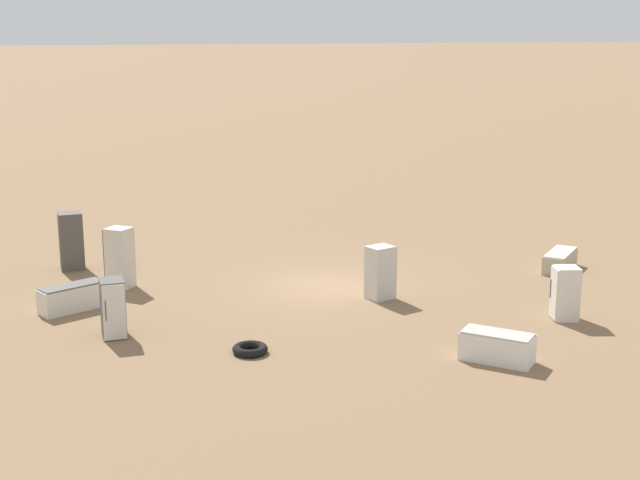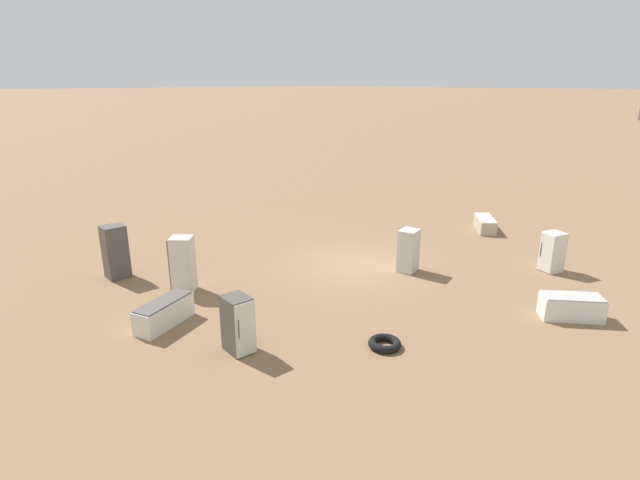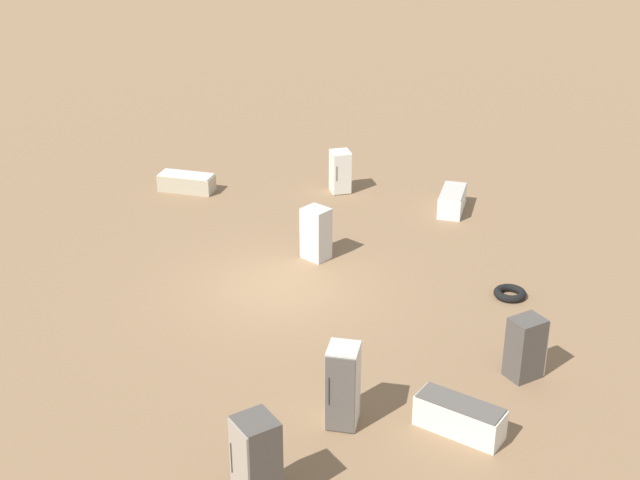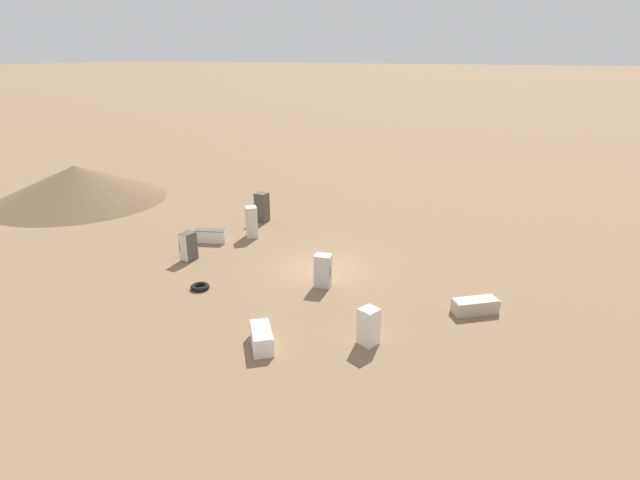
# 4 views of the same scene
# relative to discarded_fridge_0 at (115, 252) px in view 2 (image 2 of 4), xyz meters

# --- Properties ---
(ground_plane) EXTENTS (1000.00, 1000.00, 0.00)m
(ground_plane) POSITION_rel_discarded_fridge_0_xyz_m (6.61, -5.05, -0.92)
(ground_plane) COLOR #846647
(discarded_fridge_0) EXTENTS (0.78, 0.76, 1.85)m
(discarded_fridge_0) POSITION_rel_discarded_fridge_0_xyz_m (0.00, 0.00, 0.00)
(discarded_fridge_0) COLOR #4C4742
(discarded_fridge_0) RESTS_ON ground_plane
(discarded_fridge_1) EXTENTS (1.90, 1.69, 0.60)m
(discarded_fridge_1) POSITION_rel_discarded_fridge_0_xyz_m (14.23, -6.44, -0.63)
(discarded_fridge_1) COLOR #B2A88E
(discarded_fridge_1) RESTS_ON ground_plane
(discarded_fridge_2) EXTENTS (0.84, 0.71, 1.53)m
(discarded_fridge_2) POSITION_rel_discarded_fridge_0_xyz_m (7.52, -6.88, -0.16)
(discarded_fridge_2) COLOR silver
(discarded_fridge_2) RESTS_ON ground_plane
(discarded_fridge_3) EXTENTS (1.93, 1.19, 0.72)m
(discarded_fridge_3) POSITION_rel_discarded_fridge_0_xyz_m (-0.68, -4.44, -0.56)
(discarded_fridge_3) COLOR silver
(discarded_fridge_3) RESTS_ON ground_plane
(discarded_fridge_4) EXTENTS (0.83, 0.81, 1.43)m
(discarded_fridge_4) POSITION_rel_discarded_fridge_0_xyz_m (11.08, -10.54, -0.21)
(discarded_fridge_4) COLOR silver
(discarded_fridge_4) RESTS_ON ground_plane
(discarded_fridge_5) EXTENTS (0.66, 0.82, 1.46)m
(discarded_fridge_5) POSITION_rel_discarded_fridge_0_xyz_m (-0.08, -7.05, -0.19)
(discarded_fridge_5) COLOR #4C4742
(discarded_fridge_5) RESTS_ON ground_plane
(discarded_fridge_6) EXTENTS (1.59, 1.75, 0.70)m
(discarded_fridge_6) POSITION_rel_discarded_fridge_0_xyz_m (7.65, -12.40, -0.58)
(discarded_fridge_6) COLOR white
(discarded_fridge_6) RESTS_ON ground_plane
(discarded_fridge_7) EXTENTS (0.93, 0.93, 1.81)m
(discarded_fridge_7) POSITION_rel_discarded_fridge_0_xyz_m (0.97, -2.73, -0.02)
(discarded_fridge_7) COLOR beige
(discarded_fridge_7) RESTS_ON ground_plane
(scrap_tire) EXTENTS (0.85, 0.85, 0.20)m
(scrap_tire) POSITION_rel_discarded_fridge_0_xyz_m (2.61, -9.58, -0.82)
(scrap_tire) COLOR black
(scrap_tire) RESTS_ON ground_plane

